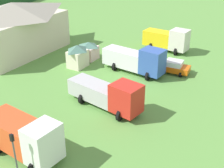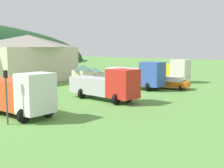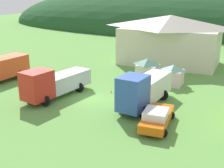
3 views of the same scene
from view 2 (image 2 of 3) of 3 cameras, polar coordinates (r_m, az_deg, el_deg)
ground_plane at (r=34.86m, az=0.94°, el=-2.02°), size 200.00×200.00×0.00m
depot_building at (r=49.57m, az=-15.83°, el=4.95°), size 15.56×9.34×7.49m
play_shed_cream at (r=42.00m, az=-5.66°, el=1.73°), size 2.73×2.17×3.10m
play_shed_pink at (r=44.69m, az=-3.48°, el=1.70°), size 2.39×2.44×2.53m
heavy_rig_white at (r=25.01m, az=-17.48°, el=-1.74°), size 3.74×7.15×3.63m
crane_truck_red at (r=30.70m, az=-0.97°, el=-0.13°), size 3.87×8.68×3.41m
box_truck_blue at (r=39.46m, az=4.96°, el=1.72°), size 3.52×8.50×3.66m
flatbed_truck_yellow at (r=48.17m, az=11.10°, el=2.64°), size 3.40×7.03×3.58m
service_pickup_orange at (r=40.17m, az=11.24°, el=0.27°), size 2.73×5.41×1.66m
traffic_light_west at (r=22.44m, az=-19.79°, el=-1.35°), size 0.20×0.32×3.95m
traffic_cone_near_pickup at (r=37.11m, az=-1.76°, el=-1.46°), size 0.36×0.36×0.64m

